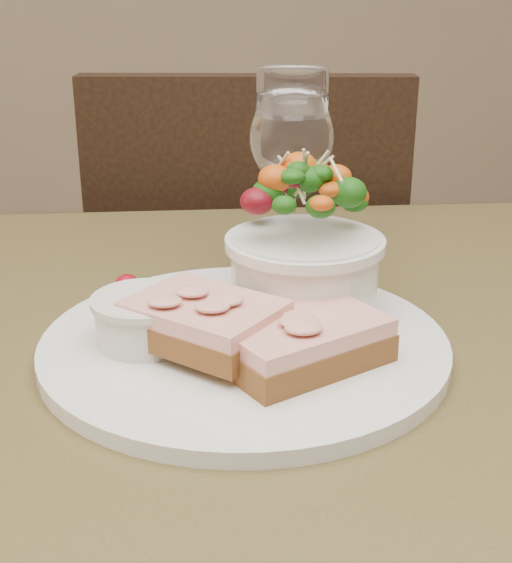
{
  "coord_description": "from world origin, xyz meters",
  "views": [
    {
      "loc": [
        -0.05,
        -0.51,
        1.01
      ],
      "look_at": [
        -0.01,
        0.01,
        0.81
      ],
      "focal_mm": 50.0,
      "sensor_mm": 36.0,
      "label": 1
    }
  ],
  "objects": [
    {
      "name": "cafe_table",
      "position": [
        0.0,
        0.0,
        0.65
      ],
      "size": [
        0.8,
        0.8,
        0.75
      ],
      "color": "#423A1C",
      "rests_on": "ground"
    },
    {
      "name": "chair_far",
      "position": [
        0.04,
        0.64,
        0.29
      ],
      "size": [
        0.46,
        0.46,
        0.9
      ],
      "rotation": [
        0.0,
        0.0,
        3.04
      ],
      "color": "black",
      "rests_on": "ground"
    },
    {
      "name": "dinner_plate",
      "position": [
        -0.01,
        0.01,
        0.76
      ],
      "size": [
        0.3,
        0.3,
        0.01
      ],
      "primitive_type": "cylinder",
      "color": "white",
      "rests_on": "cafe_table"
    },
    {
      "name": "sandwich_front",
      "position": [
        0.02,
        -0.02,
        0.78
      ],
      "size": [
        0.14,
        0.13,
        0.03
      ],
      "rotation": [
        0.0,
        0.0,
        0.51
      ],
      "color": "#4F3615",
      "rests_on": "dinner_plate"
    },
    {
      "name": "sandwich_back",
      "position": [
        -0.04,
        -0.01,
        0.78
      ],
      "size": [
        0.13,
        0.13,
        0.03
      ],
      "rotation": [
        0.0,
        0.0,
        -0.69
      ],
      "color": "#4F3615",
      "rests_on": "dinner_plate"
    },
    {
      "name": "ramekin",
      "position": [
        -0.09,
        0.01,
        0.78
      ],
      "size": [
        0.07,
        0.07,
        0.04
      ],
      "color": "silver",
      "rests_on": "dinner_plate"
    },
    {
      "name": "salad_bowl",
      "position": [
        0.04,
        0.07,
        0.82
      ],
      "size": [
        0.12,
        0.12,
        0.13
      ],
      "color": "white",
      "rests_on": "dinner_plate"
    },
    {
      "name": "garnish",
      "position": [
        -0.1,
        0.1,
        0.77
      ],
      "size": [
        0.05,
        0.04,
        0.02
      ],
      "color": "#0F3A0A",
      "rests_on": "dinner_plate"
    },
    {
      "name": "wine_glass",
      "position": [
        0.04,
        0.18,
        0.87
      ],
      "size": [
        0.08,
        0.08,
        0.18
      ],
      "color": "white",
      "rests_on": "cafe_table"
    }
  ]
}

